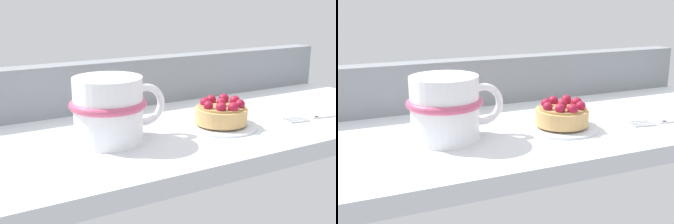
# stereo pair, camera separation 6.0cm
# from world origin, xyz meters

# --- Properties ---
(ground_plane) EXTENTS (0.83, 0.33, 0.03)m
(ground_plane) POSITION_xyz_m (0.00, 0.00, -0.01)
(ground_plane) COLOR silver
(window_rail_back) EXTENTS (0.81, 0.04, 0.08)m
(window_rail_back) POSITION_xyz_m (0.00, 0.14, 0.04)
(window_rail_back) COLOR gray
(window_rail_back) RESTS_ON ground_plane
(dessert_plate) EXTENTS (0.11, 0.11, 0.01)m
(dessert_plate) POSITION_xyz_m (0.05, -0.04, 0.00)
(dessert_plate) COLOR silver
(dessert_plate) RESTS_ON ground_plane
(raspberry_tart) EXTENTS (0.08, 0.08, 0.04)m
(raspberry_tart) POSITION_xyz_m (0.05, -0.04, 0.02)
(raspberry_tart) COLOR tan
(raspberry_tart) RESTS_ON dessert_plate
(coffee_mug) EXTENTS (0.14, 0.10, 0.09)m
(coffee_mug) POSITION_xyz_m (-0.12, -0.02, 0.05)
(coffee_mug) COLOR white
(coffee_mug) RESTS_ON ground_plane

